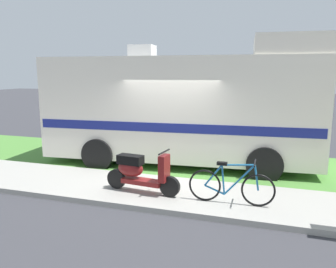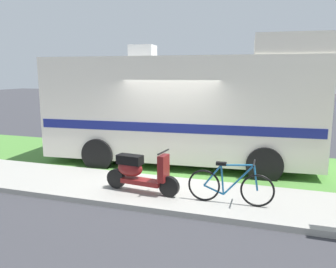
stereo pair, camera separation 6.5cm
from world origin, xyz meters
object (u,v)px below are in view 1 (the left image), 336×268
at_px(bicycle, 231,186).
at_px(pickup_truck_near, 165,112).
at_px(motorhome_rv, 184,107).
at_px(scooter, 139,172).

relative_size(bicycle, pickup_truck_near, 0.29).
distance_m(motorhome_rv, scooter, 3.11).
bearing_deg(motorhome_rv, pickup_truck_near, 114.22).
bearing_deg(scooter, bicycle, -1.93).
distance_m(scooter, bicycle, 1.97).
bearing_deg(pickup_truck_near, bicycle, -63.22).
bearing_deg(pickup_truck_near, scooter, -75.93).
relative_size(motorhome_rv, bicycle, 4.58).
bearing_deg(bicycle, scooter, 178.07).
height_order(motorhome_rv, scooter, motorhome_rv).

